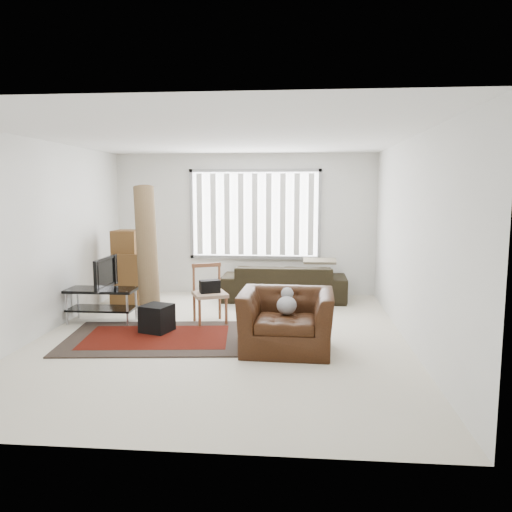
% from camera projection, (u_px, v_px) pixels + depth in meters
% --- Properties ---
extents(room, '(6.00, 6.02, 2.71)m').
position_uv_depth(room, '(228.00, 208.00, 7.11)').
color(room, beige).
rests_on(room, ground).
extents(persian_rug, '(2.59, 1.87, 0.02)m').
position_uv_depth(persian_rug, '(157.00, 338.00, 6.81)').
color(persian_rug, black).
rests_on(persian_rug, ground).
extents(tv_stand, '(1.04, 0.47, 0.52)m').
position_uv_depth(tv_stand, '(102.00, 298.00, 7.62)').
color(tv_stand, black).
rests_on(tv_stand, ground).
extents(tv, '(0.11, 0.84, 0.48)m').
position_uv_depth(tv, '(101.00, 273.00, 7.57)').
color(tv, black).
rests_on(tv, tv_stand).
extents(subwoofer, '(0.48, 0.48, 0.38)m').
position_uv_depth(subwoofer, '(157.00, 318.00, 7.06)').
color(subwoofer, black).
rests_on(subwoofer, persian_rug).
extents(moving_boxes, '(0.57, 0.53, 1.32)m').
position_uv_depth(moving_boxes, '(129.00, 270.00, 8.74)').
color(moving_boxes, brown).
rests_on(moving_boxes, ground).
extents(white_flatpack, '(0.55, 0.19, 0.70)m').
position_uv_depth(white_flatpack, '(137.00, 285.00, 8.79)').
color(white_flatpack, silver).
rests_on(white_flatpack, ground).
extents(rolled_rug, '(0.59, 0.81, 2.09)m').
position_uv_depth(rolled_rug, '(147.00, 254.00, 7.57)').
color(rolled_rug, brown).
rests_on(rolled_rug, ground).
extents(sofa, '(2.25, 0.98, 0.87)m').
position_uv_depth(sofa, '(284.00, 277.00, 9.13)').
color(sofa, black).
rests_on(sofa, ground).
extents(side_chair, '(0.63, 0.63, 0.89)m').
position_uv_depth(side_chair, '(210.00, 291.00, 7.56)').
color(side_chair, '#997D64').
rests_on(side_chair, ground).
extents(armchair, '(1.20, 1.05, 0.86)m').
position_uv_depth(armchair, '(286.00, 316.00, 6.29)').
color(armchair, '#32180A').
rests_on(armchair, ground).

